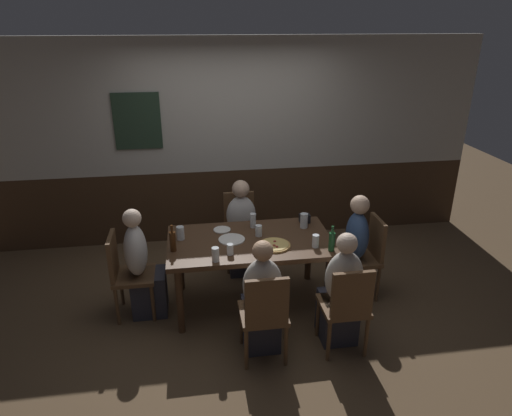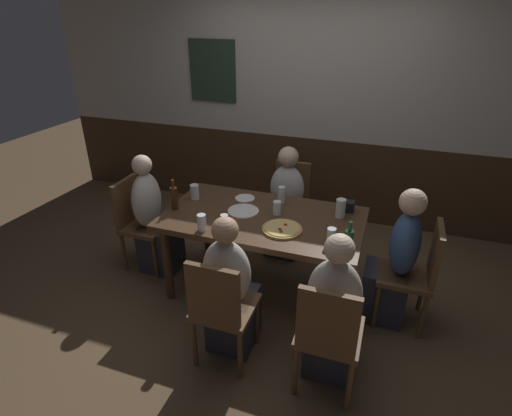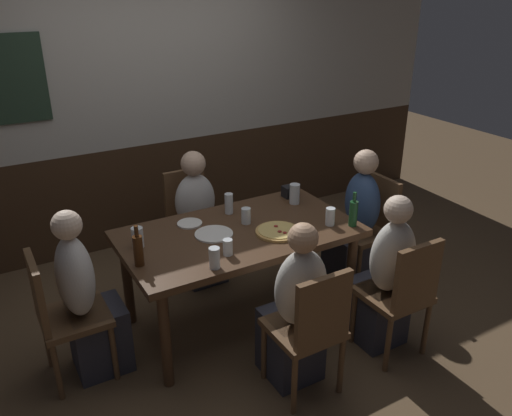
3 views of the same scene
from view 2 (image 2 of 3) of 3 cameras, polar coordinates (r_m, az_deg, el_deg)
name	(u,v)px [view 2 (image 2 of 3)]	position (r m, az deg, el deg)	size (l,w,h in m)	color
ground_plane	(262,288)	(3.69, 0.89, -11.42)	(12.00, 12.00, 0.00)	brown
wall_back	(310,106)	(4.60, 7.70, 14.25)	(6.40, 0.13, 2.60)	#3D2819
dining_table	(263,225)	(3.32, 0.97, -2.44)	(1.63, 0.92, 0.74)	#472D1C
chair_mid_far	(289,200)	(4.14, 4.81, 1.15)	(0.40, 0.40, 0.88)	brown
chair_right_near	(328,332)	(2.59, 10.30, -17.11)	(0.40, 0.40, 0.88)	brown
chair_head_east	(416,270)	(3.29, 21.95, -8.20)	(0.40, 0.40, 0.88)	brown
chair_mid_near	(221,306)	(2.74, -5.05, -13.83)	(0.40, 0.40, 0.88)	brown
chair_head_west	(139,219)	(3.92, -16.40, -1.50)	(0.40, 0.40, 0.88)	brown
person_mid_far	(285,209)	(4.01, 4.18, -0.20)	(0.34, 0.37, 1.10)	#2D2D38
person_right_near	(332,318)	(2.73, 10.88, -15.24)	(0.34, 0.37, 1.12)	#2D2D38
person_head_east	(394,267)	(3.29, 19.10, -7.99)	(0.37, 0.34, 1.15)	#2D2D38
person_mid_near	(231,296)	(2.88, -3.67, -12.39)	(0.34, 0.37, 1.11)	#2D2D38
person_head_west	(154,223)	(3.84, -14.37, -2.16)	(0.37, 0.34, 1.14)	#2D2D38
pizza	(282,229)	(3.08, 3.76, -3.00)	(0.31, 0.31, 0.03)	tan
pint_glass_amber	(202,224)	(3.08, -7.76, -2.23)	(0.07, 0.07, 0.13)	silver
tumbler_short	(277,208)	(3.30, 3.03, -0.06)	(0.07, 0.07, 0.12)	silver
beer_glass_half	(224,222)	(3.11, -4.53, -1.99)	(0.06, 0.06, 0.11)	silver
pint_glass_stout	(281,196)	(3.48, 3.65, 1.77)	(0.06, 0.06, 0.15)	silver
tumbler_water	(341,209)	(3.31, 12.00, -0.18)	(0.08, 0.08, 0.16)	silver
highball_clear	(331,237)	(2.93, 10.69, -4.16)	(0.07, 0.07, 0.13)	silver
beer_glass_tall	(195,192)	(3.60, -8.76, 2.22)	(0.08, 0.08, 0.14)	silver
beer_bottle_green	(348,241)	(2.82, 13.08, -4.68)	(0.06, 0.06, 0.25)	#194723
beer_bottle_brown	(174,197)	(3.43, -11.63, 1.49)	(0.06, 0.06, 0.27)	#42230F
plate_white_large	(243,211)	(3.35, -1.83, -0.43)	(0.26, 0.26, 0.01)	white
plate_white_small	(245,198)	(3.58, -1.61, 1.38)	(0.18, 0.18, 0.01)	white
condiment_caddy	(348,206)	(3.44, 12.97, 0.28)	(0.11, 0.09, 0.09)	black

